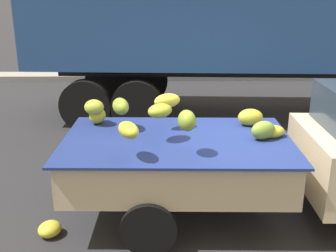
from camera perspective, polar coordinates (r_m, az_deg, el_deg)
ground at (r=5.76m, az=9.29°, el=-11.71°), size 220.00×220.00×0.00m
curb_strip at (r=13.93m, az=3.36°, el=6.87°), size 80.00×0.80×0.16m
pickup_truck at (r=5.64m, az=21.99°, el=-3.64°), size 5.07×1.90×1.70m
semi_trailer at (r=9.83m, az=18.05°, el=15.66°), size 12.11×3.15×3.95m
fallen_banana_bunch_near_tailgate at (r=5.39m, az=-15.95°, el=-13.46°), size 0.36×0.37×0.18m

